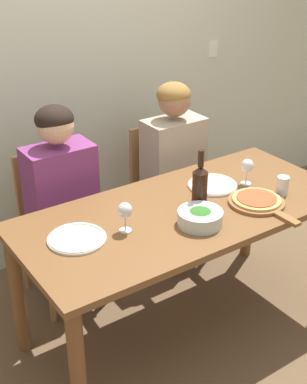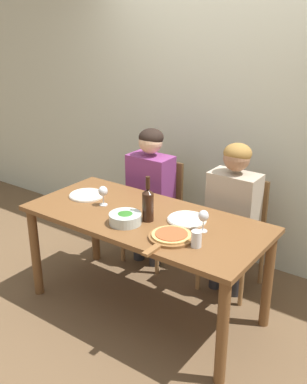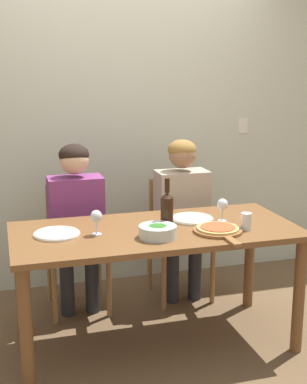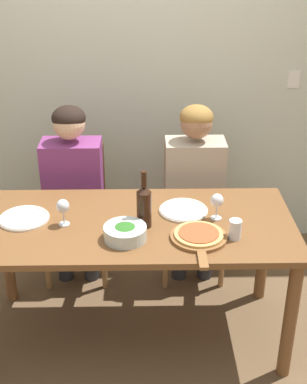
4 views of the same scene
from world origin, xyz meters
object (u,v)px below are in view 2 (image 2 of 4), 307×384
(person_woman, at_px, (149,185))
(water_tumbler, at_px, (196,239))
(chair_right, at_px, (237,230))
(broccoli_bowl, at_px, (125,218))
(wine_bottle, at_px, (148,204))
(pizza_on_board, at_px, (171,237))
(chair_left, at_px, (157,207))
(dinner_plate_left, at_px, (87,195))
(wine_glass_left, at_px, (103,192))
(wine_glass_right, at_px, (203,217))
(dinner_plate_right, at_px, (187,219))
(person_man, at_px, (232,206))

(person_woman, distance_m, water_tumbler, 1.21)
(chair_right, distance_m, broccoli_bowl, 1.03)
(wine_bottle, bearing_deg, pizza_on_board, -26.23)
(chair_left, height_order, dinner_plate_left, chair_left)
(broccoli_bowl, distance_m, pizza_on_board, 0.38)
(wine_glass_left, bearing_deg, broccoli_bowl, -24.38)
(person_woman, bearing_deg, chair_left, 90.00)
(chair_left, height_order, wine_glass_right, wine_glass_right)
(pizza_on_board, distance_m, wine_glass_right, 0.26)
(chair_right, xyz_separation_m, dinner_plate_right, (-0.11, -0.60, 0.29))
(person_man, xyz_separation_m, wine_glass_left, (-0.76, -0.62, 0.14))
(chair_left, bearing_deg, dinner_plate_left, -106.21)
(person_man, xyz_separation_m, pizza_on_board, (-0.05, -0.78, 0.05))
(person_woman, xyz_separation_m, wine_glass_right, (0.85, -0.57, 0.14))
(wine_bottle, xyz_separation_m, water_tumbler, (0.46, -0.13, -0.07))
(wine_glass_left, bearing_deg, chair_right, 44.13)
(person_woman, bearing_deg, wine_glass_right, -33.89)
(chair_left, height_order, chair_right, same)
(broccoli_bowl, height_order, dinner_plate_left, broccoli_bowl)
(wine_glass_left, bearing_deg, dinner_plate_left, 165.70)
(wine_bottle, height_order, dinner_plate_left, wine_bottle)
(dinner_plate_right, relative_size, pizza_on_board, 0.63)
(dinner_plate_right, bearing_deg, chair_right, 79.95)
(wine_bottle, bearing_deg, water_tumbler, -15.82)
(person_man, distance_m, wine_glass_right, 0.59)
(person_man, relative_size, broccoli_bowl, 5.51)
(person_man, height_order, wine_glass_right, person_man)
(wine_bottle, relative_size, wine_glass_right, 2.13)
(wine_glass_left, height_order, wine_glass_right, same)
(water_tumbler, bearing_deg, chair_left, 136.19)
(person_man, relative_size, water_tumbler, 11.68)
(dinner_plate_left, height_order, water_tumbler, water_tumbler)
(dinner_plate_left, bearing_deg, dinner_plate_right, 4.88)
(wine_bottle, bearing_deg, wine_glass_right, 10.37)
(broccoli_bowl, bearing_deg, dinner_plate_right, 41.71)
(chair_left, bearing_deg, wine_glass_right, -38.65)
(dinner_plate_right, distance_m, water_tumbler, 0.38)
(wine_bottle, relative_size, broccoli_bowl, 1.45)
(pizza_on_board, bearing_deg, chair_right, 86.97)
(pizza_on_board, bearing_deg, person_man, 86.55)
(chair_left, distance_m, broccoli_bowl, 1.01)
(chair_left, relative_size, wine_glass_left, 5.95)
(chair_right, distance_m, pizza_on_board, 0.94)
(dinner_plate_left, xyz_separation_m, dinner_plate_right, (0.88, 0.08, 0.00))
(person_man, relative_size, pizza_on_board, 2.82)
(wine_bottle, relative_size, dinner_plate_left, 1.17)
(broccoli_bowl, distance_m, dinner_plate_left, 0.60)
(dinner_plate_left, distance_m, wine_glass_right, 1.06)
(person_man, height_order, wine_bottle, person_man)
(dinner_plate_right, xyz_separation_m, wine_glass_right, (0.17, -0.08, 0.10))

